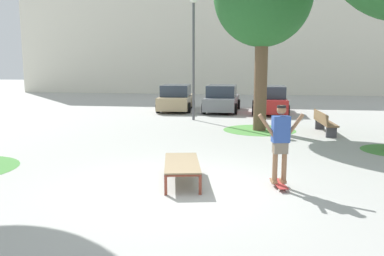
# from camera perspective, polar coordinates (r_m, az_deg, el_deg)

# --- Properties ---
(ground_plane) EXTENTS (120.00, 120.00, 0.00)m
(ground_plane) POSITION_cam_1_polar(r_m,az_deg,el_deg) (8.66, -1.47, -8.52)
(ground_plane) COLOR #A8A8A3
(building_facade) EXTENTS (41.40, 4.00, 14.15)m
(building_facade) POSITION_cam_1_polar(r_m,az_deg,el_deg) (38.35, 6.57, 15.64)
(building_facade) COLOR silver
(building_facade) RESTS_ON ground
(skate_box) EXTENTS (1.13, 2.01, 0.46)m
(skate_box) POSITION_cam_1_polar(r_m,az_deg,el_deg) (8.94, -1.48, -5.21)
(skate_box) COLOR brown
(skate_box) RESTS_ON ground
(skateboard) EXTENTS (0.38, 0.82, 0.09)m
(skateboard) POSITION_cam_1_polar(r_m,az_deg,el_deg) (8.82, 12.43, -7.88)
(skateboard) COLOR #B23333
(skateboard) RESTS_ON ground
(skater) EXTENTS (0.99, 0.35, 1.69)m
(skater) POSITION_cam_1_polar(r_m,az_deg,el_deg) (8.59, 12.65, -1.51)
(skater) COLOR #8E6647
(skater) RESTS_ON skateboard
(grass_patch_mid_back) EXTENTS (2.94, 2.94, 0.01)m
(grass_patch_mid_back) POSITION_cam_1_polar(r_m,az_deg,el_deg) (16.35, 9.69, -0.29)
(grass_patch_mid_back) COLOR #519342
(grass_patch_mid_back) RESTS_ON ground
(car_tan) EXTENTS (2.12, 4.30, 1.50)m
(car_tan) POSITION_cam_1_polar(r_m,az_deg,el_deg) (23.17, -2.29, 4.25)
(car_tan) COLOR tan
(car_tan) RESTS_ON ground
(car_grey) EXTENTS (1.99, 4.24, 1.50)m
(car_grey) POSITION_cam_1_polar(r_m,az_deg,el_deg) (22.71, 4.33, 4.14)
(car_grey) COLOR slate
(car_grey) RESTS_ON ground
(car_red) EXTENTS (1.93, 4.20, 1.50)m
(car_red) POSITION_cam_1_polar(r_m,az_deg,el_deg) (22.24, 11.18, 3.89)
(car_red) COLOR red
(car_red) RESTS_ON ground
(park_bench) EXTENTS (0.56, 2.42, 0.83)m
(park_bench) POSITION_cam_1_polar(r_m,az_deg,el_deg) (16.16, 18.53, 0.86)
(park_bench) COLOR brown
(park_bench) RESTS_ON ground
(light_post) EXTENTS (0.36, 0.36, 5.83)m
(light_post) POSITION_cam_1_polar(r_m,az_deg,el_deg) (19.01, 0.23, 12.68)
(light_post) COLOR #4C4C51
(light_post) RESTS_ON ground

